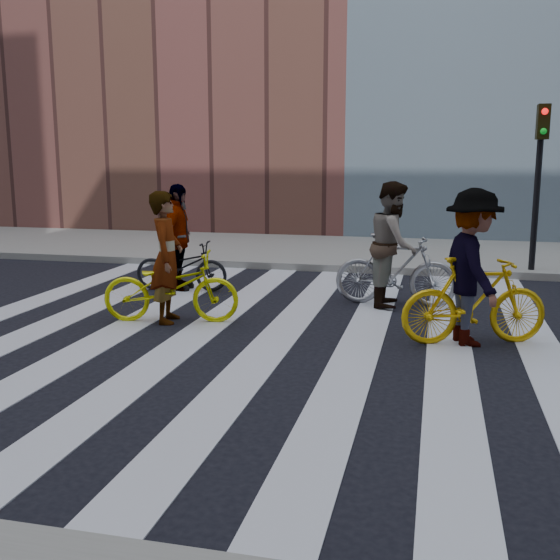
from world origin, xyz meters
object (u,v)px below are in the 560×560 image
(bike_dark_rear, at_px, (181,266))
(bike_silver_mid, at_px, (396,270))
(rider_left, at_px, (167,257))
(bike_yellow_left, at_px, (171,287))
(rider_rear, at_px, (178,238))
(bike_yellow_right, at_px, (474,301))
(rider_mid, at_px, (393,244))
(traffic_signal, at_px, (540,161))
(rider_right, at_px, (472,267))

(bike_dark_rear, bearing_deg, bike_silver_mid, -98.38)
(rider_left, bearing_deg, bike_silver_mid, -70.96)
(bike_yellow_left, distance_m, rider_rear, 2.34)
(bike_silver_mid, distance_m, bike_yellow_right, 2.28)
(bike_yellow_right, height_order, rider_mid, rider_mid)
(traffic_signal, distance_m, bike_dark_rear, 7.09)
(bike_silver_mid, height_order, bike_dark_rear, bike_silver_mid)
(bike_yellow_right, xyz_separation_m, rider_mid, (-1.16, 2.00, 0.43))
(rider_rear, bearing_deg, traffic_signal, -69.63)
(rider_right, bearing_deg, rider_left, 70.22)
(traffic_signal, bearing_deg, rider_left, -138.67)
(bike_yellow_left, height_order, bike_yellow_right, bike_yellow_right)
(rider_mid, distance_m, rider_right, 2.28)
(bike_yellow_right, relative_size, rider_rear, 0.99)
(bike_yellow_left, height_order, rider_right, rider_right)
(bike_yellow_left, bearing_deg, rider_rear, 8.18)
(bike_yellow_left, relative_size, rider_left, 1.03)
(bike_silver_mid, distance_m, rider_right, 2.30)
(bike_dark_rear, distance_m, rider_right, 5.41)
(rider_mid, height_order, rider_right, same)
(rider_left, xyz_separation_m, rider_right, (4.19, -0.17, 0.05))
(rider_left, bearing_deg, bike_yellow_right, -103.54)
(bike_silver_mid, xyz_separation_m, rider_right, (1.06, -2.00, 0.41))
(bike_dark_rear, relative_size, rider_right, 0.85)
(rider_right, bearing_deg, traffic_signal, -32.92)
(rider_rear, bearing_deg, bike_dark_rear, -93.20)
(rider_mid, distance_m, rider_rear, 3.81)
(bike_yellow_left, relative_size, bike_silver_mid, 1.01)
(bike_yellow_right, bearing_deg, bike_silver_mid, 11.61)
(bike_dark_rear, distance_m, rider_left, 2.32)
(rider_right, bearing_deg, rider_mid, 11.61)
(bike_dark_rear, bearing_deg, rider_left, -166.18)
(rider_left, bearing_deg, bike_yellow_left, -101.22)
(bike_yellow_right, distance_m, rider_rear, 5.49)
(bike_yellow_left, distance_m, rider_mid, 3.57)
(bike_yellow_left, xyz_separation_m, rider_right, (4.14, -0.17, 0.48))
(bike_yellow_left, bearing_deg, traffic_signal, -59.64)
(bike_yellow_left, bearing_deg, rider_right, -103.60)
(bike_yellow_left, xyz_separation_m, rider_mid, (3.03, 1.83, 0.48))
(bike_yellow_left, xyz_separation_m, rider_left, (-0.05, 0.00, 0.43))
(traffic_signal, distance_m, rider_left, 7.58)
(traffic_signal, distance_m, rider_right, 5.44)
(traffic_signal, bearing_deg, bike_yellow_right, -104.97)
(rider_right, height_order, rider_rear, rider_right)
(bike_yellow_right, relative_size, rider_left, 0.99)
(bike_yellow_left, relative_size, rider_mid, 0.98)
(traffic_signal, xyz_separation_m, bike_silver_mid, (-2.47, -3.10, -1.70))
(bike_yellow_left, bearing_deg, bike_yellow_right, -103.57)
(bike_yellow_left, relative_size, bike_yellow_right, 1.04)
(bike_yellow_left, xyz_separation_m, bike_dark_rear, (-0.71, 2.17, -0.07))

